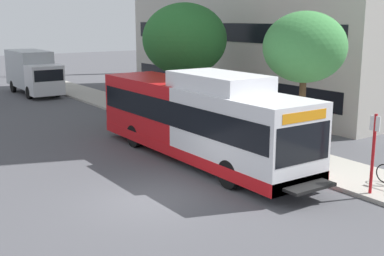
{
  "coord_description": "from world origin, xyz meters",
  "views": [
    {
      "loc": [
        -7.53,
        -13.09,
        5.65
      ],
      "look_at": [
        2.9,
        2.11,
        1.6
      ],
      "focal_mm": 46.75,
      "sensor_mm": 36.0,
      "label": 1
    }
  ],
  "objects_px": {
    "bus_stop_sign_pole": "(373,148)",
    "street_tree_near_stop": "(305,48)",
    "transit_bus": "(197,119)",
    "street_tree_mid_block": "(185,39)",
    "box_truck_background": "(33,71)"
  },
  "relations": [
    {
      "from": "bus_stop_sign_pole",
      "to": "street_tree_near_stop",
      "type": "bearing_deg",
      "value": 68.99
    },
    {
      "from": "transit_bus",
      "to": "street_tree_near_stop",
      "type": "bearing_deg",
      "value": -26.05
    },
    {
      "from": "street_tree_near_stop",
      "to": "street_tree_mid_block",
      "type": "height_order",
      "value": "street_tree_mid_block"
    },
    {
      "from": "bus_stop_sign_pole",
      "to": "street_tree_near_stop",
      "type": "relative_size",
      "value": 0.45
    },
    {
      "from": "street_tree_near_stop",
      "to": "street_tree_mid_block",
      "type": "bearing_deg",
      "value": 87.95
    },
    {
      "from": "transit_bus",
      "to": "box_truck_background",
      "type": "bearing_deg",
      "value": 89.67
    },
    {
      "from": "box_truck_background",
      "to": "transit_bus",
      "type": "bearing_deg",
      "value": -90.33
    },
    {
      "from": "box_truck_background",
      "to": "street_tree_near_stop",
      "type": "bearing_deg",
      "value": -80.93
    },
    {
      "from": "bus_stop_sign_pole",
      "to": "street_tree_mid_block",
      "type": "xyz_separation_m",
      "value": [
        2.19,
        14.07,
        2.86
      ]
    },
    {
      "from": "street_tree_near_stop",
      "to": "street_tree_mid_block",
      "type": "xyz_separation_m",
      "value": [
        0.33,
        9.23,
        0.01
      ]
    },
    {
      "from": "street_tree_near_stop",
      "to": "box_truck_background",
      "type": "relative_size",
      "value": 0.83
    },
    {
      "from": "transit_bus",
      "to": "bus_stop_sign_pole",
      "type": "relative_size",
      "value": 4.71
    },
    {
      "from": "bus_stop_sign_pole",
      "to": "transit_bus",
      "type": "bearing_deg",
      "value": 107.0
    },
    {
      "from": "street_tree_near_stop",
      "to": "box_truck_background",
      "type": "bearing_deg",
      "value": 99.07
    },
    {
      "from": "transit_bus",
      "to": "street_tree_mid_block",
      "type": "height_order",
      "value": "street_tree_mid_block"
    }
  ]
}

